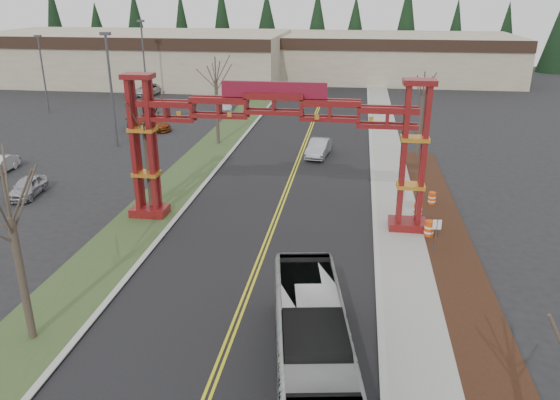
% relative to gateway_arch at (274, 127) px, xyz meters
% --- Properties ---
extents(road, '(12.00, 110.00, 0.02)m').
position_rel_gateway_arch_xyz_m(road, '(-0.00, 7.00, -5.97)').
color(road, black).
rests_on(road, ground).
extents(lane_line_left, '(0.12, 100.00, 0.01)m').
position_rel_gateway_arch_xyz_m(lane_line_left, '(-0.12, 7.00, -5.96)').
color(lane_line_left, yellow).
rests_on(lane_line_left, road).
extents(lane_line_right, '(0.12, 100.00, 0.01)m').
position_rel_gateway_arch_xyz_m(lane_line_right, '(0.12, 7.00, -5.96)').
color(lane_line_right, yellow).
rests_on(lane_line_right, road).
extents(curb_right, '(0.30, 110.00, 0.15)m').
position_rel_gateway_arch_xyz_m(curb_right, '(6.15, 7.00, -5.91)').
color(curb_right, '#A9AAA4').
rests_on(curb_right, ground).
extents(sidewalk_right, '(2.60, 110.00, 0.14)m').
position_rel_gateway_arch_xyz_m(sidewalk_right, '(7.60, 7.00, -5.91)').
color(sidewalk_right, gray).
rests_on(sidewalk_right, ground).
extents(landscape_strip, '(2.60, 50.00, 0.12)m').
position_rel_gateway_arch_xyz_m(landscape_strip, '(10.20, -8.00, -5.92)').
color(landscape_strip, black).
rests_on(landscape_strip, ground).
extents(grass_median, '(4.00, 110.00, 0.08)m').
position_rel_gateway_arch_xyz_m(grass_median, '(-8.00, 7.00, -5.94)').
color(grass_median, '#324A25').
rests_on(grass_median, ground).
extents(curb_left, '(0.30, 110.00, 0.15)m').
position_rel_gateway_arch_xyz_m(curb_left, '(-6.15, 7.00, -5.91)').
color(curb_left, '#A9AAA4').
rests_on(curb_left, ground).
extents(gateway_arch, '(18.20, 1.60, 8.90)m').
position_rel_gateway_arch_xyz_m(gateway_arch, '(0.00, 0.00, 0.00)').
color(gateway_arch, '#5C0C13').
rests_on(gateway_arch, ground).
extents(retail_building_west, '(46.00, 22.30, 7.50)m').
position_rel_gateway_arch_xyz_m(retail_building_west, '(-30.00, 53.96, -2.22)').
color(retail_building_west, tan).
rests_on(retail_building_west, ground).
extents(retail_building_east, '(38.00, 20.30, 7.00)m').
position_rel_gateway_arch_xyz_m(retail_building_east, '(10.00, 61.95, -2.47)').
color(retail_building_east, tan).
rests_on(retail_building_east, ground).
extents(conifer_treeline, '(116.10, 5.60, 13.00)m').
position_rel_gateway_arch_xyz_m(conifer_treeline, '(0.25, 74.00, 0.50)').
color(conifer_treeline, black).
rests_on(conifer_treeline, ground).
extents(transit_bus, '(4.19, 10.97, 2.98)m').
position_rel_gateway_arch_xyz_m(transit_bus, '(3.53, -14.38, -4.49)').
color(transit_bus, '#B0B2B8').
rests_on(transit_bus, ground).
extents(silver_sedan, '(2.15, 4.65, 1.48)m').
position_rel_gateway_arch_xyz_m(silver_sedan, '(1.61, 14.91, -5.24)').
color(silver_sedan, '#A5A8AD').
rests_on(silver_sedan, ground).
extents(parked_car_near_a, '(2.03, 4.07, 1.33)m').
position_rel_gateway_arch_xyz_m(parked_car_near_a, '(-17.68, 2.23, -5.32)').
color(parked_car_near_a, '#AAAAB1').
rests_on(parked_car_near_a, ground).
extents(parked_car_mid_a, '(4.89, 2.65, 1.34)m').
position_rel_gateway_arch_xyz_m(parked_car_mid_a, '(-16.27, 21.80, -5.31)').
color(parked_car_mid_a, maroon).
rests_on(parked_car_mid_a, ground).
extents(parked_car_far_a, '(2.51, 4.00, 1.24)m').
position_rel_gateway_arch_xyz_m(parked_car_far_a, '(-11.00, 32.83, -5.36)').
color(parked_car_far_a, '#9CA0A3').
rests_on(parked_car_far_a, ground).
extents(parked_car_far_b, '(3.28, 5.81, 1.53)m').
position_rel_gateway_arch_xyz_m(parked_car_far_b, '(-23.98, 41.82, -5.22)').
color(parked_car_far_b, silver).
rests_on(parked_car_far_b, ground).
extents(bare_tree_median_near, '(3.17, 3.17, 7.46)m').
position_rel_gateway_arch_xyz_m(bare_tree_median_near, '(-8.00, -13.32, -0.65)').
color(bare_tree_median_near, '#382D26').
rests_on(bare_tree_median_near, ground).
extents(bare_tree_median_mid, '(3.12, 3.12, 7.60)m').
position_rel_gateway_arch_xyz_m(bare_tree_median_mid, '(-8.00, 0.37, -0.48)').
color(bare_tree_median_mid, '#382D26').
rests_on(bare_tree_median_mid, ground).
extents(bare_tree_median_far, '(2.99, 2.99, 7.97)m').
position_rel_gateway_arch_xyz_m(bare_tree_median_far, '(-8.00, 17.68, -0.04)').
color(bare_tree_median_far, '#382D26').
rests_on(bare_tree_median_far, ground).
extents(bare_tree_right_far, '(3.01, 3.01, 7.29)m').
position_rel_gateway_arch_xyz_m(bare_tree_right_far, '(10.00, 15.49, -0.71)').
color(bare_tree_right_far, '#382D26').
rests_on(bare_tree_right_far, ground).
extents(light_pole_near, '(0.88, 0.44, 10.10)m').
position_rel_gateway_arch_xyz_m(light_pole_near, '(-17.09, 15.71, -0.14)').
color(light_pole_near, '#3F3F44').
rests_on(light_pole_near, ground).
extents(light_pole_mid, '(0.76, 0.38, 8.81)m').
position_rel_gateway_arch_xyz_m(light_pole_mid, '(-31.30, 28.76, -0.89)').
color(light_pole_mid, '#3F3F44').
rests_on(light_pole_mid, ground).
extents(light_pole_far, '(0.87, 0.44, 10.06)m').
position_rel_gateway_arch_xyz_m(light_pole_far, '(-22.89, 38.46, -0.17)').
color(light_pole_far, '#3F3F44').
rests_on(light_pole_far, ground).
extents(street_sign, '(0.46, 0.06, 2.01)m').
position_rel_gateway_arch_xyz_m(street_sign, '(9.23, -3.07, -4.54)').
color(street_sign, '#3F3F44').
rests_on(street_sign, ground).
extents(barrel_south, '(0.56, 0.56, 1.04)m').
position_rel_gateway_arch_xyz_m(barrel_south, '(9.16, -0.93, -5.46)').
color(barrel_south, '#D8470C').
rests_on(barrel_south, ground).
extents(barrel_mid, '(0.53, 0.53, 0.99)m').
position_rel_gateway_arch_xyz_m(barrel_mid, '(8.77, 1.88, -5.49)').
color(barrel_mid, '#D8470C').
rests_on(barrel_mid, ground).
extents(barrel_north, '(0.50, 0.50, 0.92)m').
position_rel_gateway_arch_xyz_m(barrel_north, '(9.93, 4.34, -5.52)').
color(barrel_north, '#D8470C').
rests_on(barrel_north, ground).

